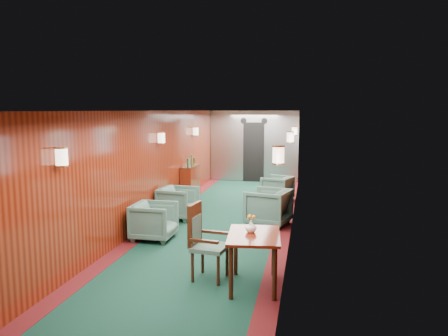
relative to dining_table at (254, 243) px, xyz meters
name	(u,v)px	position (x,y,z in m)	size (l,w,h in m)	color
room	(219,148)	(-1.11, 3.01, 1.01)	(12.00, 12.10, 2.40)	#0E3324
bulkhead	(254,146)	(-1.11, 8.92, 0.56)	(2.98, 0.17, 2.39)	#AAADB1
windows_right	(292,157)	(0.38, 3.26, 0.83)	(0.02, 8.60, 0.80)	silver
wall_sconces	(224,139)	(-1.11, 3.58, 1.17)	(2.97, 7.97, 0.25)	#FFEBC6
dining_table	(254,243)	(0.00, 0.00, 0.00)	(0.78, 1.05, 0.74)	#651D0D
side_chair	(203,238)	(-0.75, 0.17, -0.03)	(0.55, 0.57, 1.09)	#1A3E36
credenza	(190,182)	(-2.45, 5.67, -0.16)	(0.32, 1.02, 1.19)	#651D0D
flower_vase	(251,226)	(-0.06, 0.09, 0.20)	(0.16, 0.16, 0.17)	white
armchair_left_near	(154,221)	(-2.11, 1.86, -0.28)	(0.74, 0.77, 0.70)	#1A3E36
armchair_left_far	(178,203)	(-2.13, 3.47, -0.27)	(0.76, 0.78, 0.71)	#1A3E36
armchair_right_near	(268,207)	(-0.11, 3.30, -0.24)	(0.82, 0.85, 0.77)	#1A3E36
armchair_right_far	(277,188)	(-0.09, 5.87, -0.29)	(0.71, 0.73, 0.66)	#1A3E36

